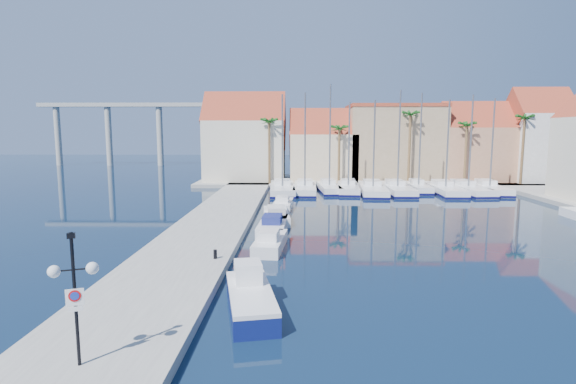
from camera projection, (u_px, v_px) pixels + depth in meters
ground at (335, 286)px, 23.34m from camera, size 260.00×260.00×0.00m
quay_west at (212, 226)px, 36.86m from camera, size 6.00×77.00×0.50m
shore_north at (373, 181)px, 70.65m from camera, size 54.00×16.00×0.50m
lamp_post at (74, 279)px, 14.10m from camera, size 1.43×0.77×4.39m
bollard at (215, 254)px, 26.53m from camera, size 0.22×0.22×0.54m
fishing_boat at (250, 297)px, 20.05m from camera, size 2.95×5.87×1.97m
motorboat_west_0 at (270, 242)px, 30.57m from camera, size 2.23×5.67×1.40m
motorboat_west_1 at (273, 225)px, 36.12m from camera, size 2.34×6.57×1.40m
motorboat_west_2 at (276, 215)px, 40.29m from camera, size 2.74×6.91×1.40m
motorboat_west_3 at (283, 204)px, 46.43m from camera, size 2.10×5.68×1.40m
sailboat_0 at (282, 188)px, 58.71m from camera, size 3.61×11.83×12.59m
sailboat_1 at (305, 188)px, 58.86m from camera, size 3.23×11.12×12.82m
sailboat_2 at (329, 187)px, 59.39m from camera, size 3.12×9.47×13.92m
sailboat_3 at (348, 188)px, 59.18m from camera, size 3.38×10.20×11.67m
sailboat_4 at (372, 189)px, 58.13m from camera, size 4.04×12.10×11.84m
sailboat_5 at (396, 189)px, 58.43m from camera, size 2.96×11.20×13.12m
sailboat_6 at (418, 187)px, 59.72m from camera, size 2.31×8.28×12.87m
sailboat_7 at (444, 189)px, 58.01m from camera, size 3.28×11.28×11.93m
sailboat_8 at (466, 189)px, 58.31m from camera, size 3.91×11.42×12.53m
sailboat_9 at (488, 188)px, 58.82m from camera, size 3.33×10.69×12.13m
building_0 at (245, 141)px, 69.23m from camera, size 12.30×9.00×13.50m
building_1 at (323, 149)px, 69.14m from camera, size 10.30×8.00×11.00m
building_2 at (394, 142)px, 69.78m from camera, size 14.20×10.20×11.50m
building_3 at (474, 145)px, 68.59m from camera, size 10.30×8.00×12.00m
building_4 at (537, 138)px, 67.27m from camera, size 8.30×8.00×14.00m
palm_0 at (269, 123)px, 63.85m from camera, size 2.60×2.60×10.15m
palm_1 at (339, 130)px, 63.77m from camera, size 2.60×2.60×9.15m
palm_2 at (411, 117)px, 63.31m from camera, size 2.60×2.60×11.15m
palm_3 at (467, 127)px, 63.33m from camera, size 2.60×2.60×9.65m
palm_4 at (525, 120)px, 63.04m from camera, size 2.60×2.60×10.65m
viaduct at (138, 121)px, 104.00m from camera, size 48.00×2.20×14.45m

